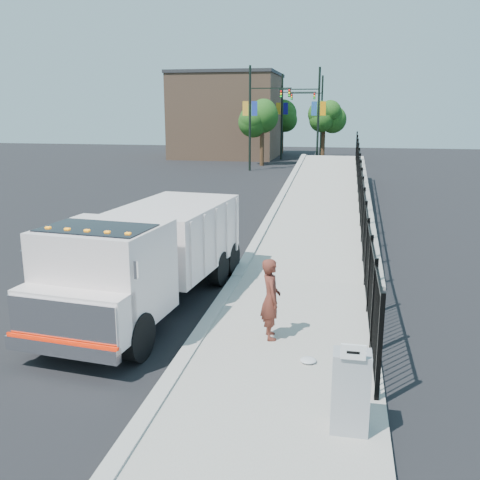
# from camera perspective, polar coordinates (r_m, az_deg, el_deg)

# --- Properties ---
(ground) EXTENTS (120.00, 120.00, 0.00)m
(ground) POSITION_cam_1_polar(r_m,az_deg,el_deg) (11.59, -4.32, -10.45)
(ground) COLOR black
(ground) RESTS_ON ground
(sidewalk) EXTENTS (3.55, 12.00, 0.12)m
(sidewalk) POSITION_cam_1_polar(r_m,az_deg,el_deg) (9.48, 4.06, -15.94)
(sidewalk) COLOR #9E998E
(sidewalk) RESTS_ON ground
(curb) EXTENTS (0.30, 12.00, 0.16)m
(curb) POSITION_cam_1_polar(r_m,az_deg,el_deg) (9.85, -7.50, -14.67)
(curb) COLOR #ADAAA3
(curb) RESTS_ON ground
(ramp) EXTENTS (3.95, 24.06, 3.19)m
(ramp) POSITION_cam_1_polar(r_m,az_deg,el_deg) (26.62, 9.32, 3.32)
(ramp) COLOR #9E998E
(ramp) RESTS_ON ground
(iron_fence) EXTENTS (0.10, 28.00, 1.80)m
(iron_fence) POSITION_cam_1_polar(r_m,az_deg,el_deg) (22.52, 12.68, 3.60)
(iron_fence) COLOR black
(iron_fence) RESTS_ON ground
(truck) EXTENTS (3.07, 7.55, 2.52)m
(truck) POSITION_cam_1_polar(r_m,az_deg,el_deg) (12.91, -9.88, -1.40)
(truck) COLOR black
(truck) RESTS_ON ground
(worker) EXTENTS (0.58, 0.71, 1.70)m
(worker) POSITION_cam_1_polar(r_m,az_deg,el_deg) (11.03, 3.30, -6.28)
(worker) COLOR maroon
(worker) RESTS_ON sidewalk
(utility_cabinet) EXTENTS (0.55, 0.40, 1.25)m
(utility_cabinet) POSITION_cam_1_polar(r_m,az_deg,el_deg) (8.25, 11.70, -15.57)
(utility_cabinet) COLOR gray
(utility_cabinet) RESTS_ON sidewalk
(arrow_sign) EXTENTS (0.35, 0.04, 0.22)m
(arrow_sign) POSITION_cam_1_polar(r_m,az_deg,el_deg) (7.72, 11.98, -11.61)
(arrow_sign) COLOR white
(arrow_sign) RESTS_ON utility_cabinet
(debris) EXTENTS (0.31, 0.31, 0.08)m
(debris) POSITION_cam_1_polar(r_m,az_deg,el_deg) (10.38, 7.28, -12.60)
(debris) COLOR silver
(debris) RESTS_ON sidewalk
(light_pole_0) EXTENTS (3.77, 0.22, 8.00)m
(light_pole_0) POSITION_cam_1_polar(r_m,az_deg,el_deg) (42.56, 1.48, 13.26)
(light_pole_0) COLOR black
(light_pole_0) RESTS_ON ground
(light_pole_1) EXTENTS (3.78, 0.22, 8.00)m
(light_pole_1) POSITION_cam_1_polar(r_m,az_deg,el_deg) (44.64, 7.95, 13.17)
(light_pole_1) COLOR black
(light_pole_1) RESTS_ON ground
(light_pole_2) EXTENTS (3.78, 0.22, 8.00)m
(light_pole_2) POSITION_cam_1_polar(r_m,az_deg,el_deg) (52.67, 4.83, 13.32)
(light_pole_2) COLOR black
(light_pole_2) RESTS_ON ground
(light_pole_3) EXTENTS (3.77, 0.22, 8.00)m
(light_pole_3) POSITION_cam_1_polar(r_m,az_deg,el_deg) (55.79, 8.37, 13.25)
(light_pole_3) COLOR black
(light_pole_3) RESTS_ON ground
(tree_0) EXTENTS (2.90, 2.90, 5.45)m
(tree_0) POSITION_cam_1_polar(r_m,az_deg,el_deg) (46.41, 2.38, 12.80)
(tree_0) COLOR #382314
(tree_0) RESTS_ON ground
(tree_1) EXTENTS (2.30, 2.30, 5.15)m
(tree_1) POSITION_cam_1_polar(r_m,az_deg,el_deg) (50.51, 8.94, 12.69)
(tree_1) COLOR #382314
(tree_1) RESTS_ON ground
(tree_2) EXTENTS (3.15, 3.15, 5.57)m
(tree_2) POSITION_cam_1_polar(r_m,az_deg,el_deg) (59.92, 4.53, 13.00)
(tree_2) COLOR #382314
(tree_2) RESTS_ON ground
(building) EXTENTS (10.00, 10.00, 8.00)m
(building) POSITION_cam_1_polar(r_m,az_deg,el_deg) (55.47, -1.30, 13.01)
(building) COLOR #8C664C
(building) RESTS_ON ground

